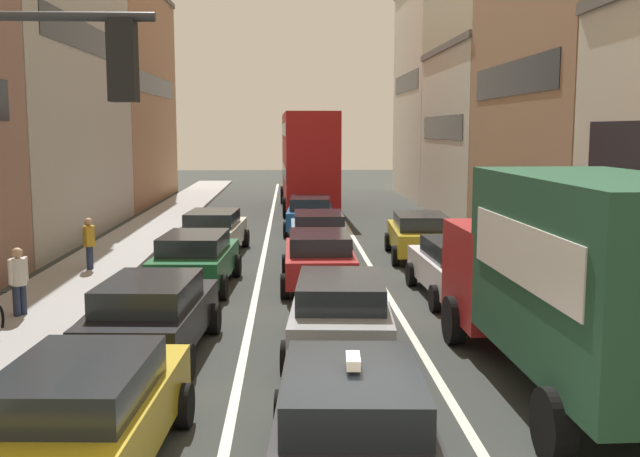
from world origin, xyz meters
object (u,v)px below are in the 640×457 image
(taxi_centre_lane_front, at_px, (352,423))
(wagon_left_lane_second, at_px, (152,314))
(sedan_centre_lane_fifth, at_px, (310,214))
(bus_mid_queue_primary, at_px, (308,156))
(coupe_centre_lane_fourth, at_px, (318,233))
(sedan_left_lane_fourth, at_px, (213,231))
(sedan_left_lane_third, at_px, (195,259))
(sedan_left_lane_front, at_px, (84,413))
(pedestrian_near_kerb, at_px, (89,242))
(sedan_centre_lane_second, at_px, (341,312))
(hatchback_centre_lane_third, at_px, (319,258))
(pedestrian_far_sidewalk, at_px, (19,280))
(wagon_right_lane_far, at_px, (420,234))
(sedan_right_lane_behind_truck, at_px, (459,267))
(removalist_box_truck, at_px, (576,274))

(taxi_centre_lane_front, bearing_deg, wagon_left_lane_second, 34.90)
(taxi_centre_lane_front, relative_size, sedan_centre_lane_fifth, 1.00)
(bus_mid_queue_primary, bearing_deg, coupe_centre_lane_fourth, 178.43)
(wagon_left_lane_second, xyz_separation_m, coupe_centre_lane_fourth, (3.56, 10.93, 0.00))
(sedan_left_lane_fourth, bearing_deg, sedan_left_lane_third, -175.89)
(sedan_left_lane_front, xyz_separation_m, pedestrian_near_kerb, (-3.38, 13.11, 0.15))
(taxi_centre_lane_front, height_order, sedan_centre_lane_second, taxi_centre_lane_front)
(sedan_left_lane_front, bearing_deg, coupe_centre_lane_fourth, -9.48)
(hatchback_centre_lane_third, height_order, pedestrian_near_kerb, pedestrian_near_kerb)
(sedan_centre_lane_fifth, bearing_deg, sedan_left_lane_third, 164.97)
(sedan_left_lane_third, relative_size, bus_mid_queue_primary, 0.42)
(hatchback_centre_lane_third, bearing_deg, bus_mid_queue_primary, -0.31)
(coupe_centre_lane_fourth, bearing_deg, sedan_left_lane_front, 167.56)
(hatchback_centre_lane_third, xyz_separation_m, sedan_left_lane_third, (-3.33, -0.03, 0.00))
(pedestrian_far_sidewalk, bearing_deg, sedan_left_lane_third, -109.23)
(coupe_centre_lane_fourth, height_order, sedan_centre_lane_fifth, same)
(sedan_left_lane_third, distance_m, coupe_centre_lane_fourth, 6.02)
(sedan_centre_lane_second, relative_size, pedestrian_far_sidewalk, 2.66)
(sedan_centre_lane_fifth, height_order, pedestrian_near_kerb, pedestrian_near_kerb)
(wagon_right_lane_far, height_order, pedestrian_far_sidewalk, pedestrian_far_sidewalk)
(coupe_centre_lane_fourth, bearing_deg, sedan_right_lane_behind_truck, -152.54)
(coupe_centre_lane_fourth, xyz_separation_m, pedestrian_far_sidewalk, (-6.96, -8.28, 0.15))
(removalist_box_truck, bearing_deg, sedan_right_lane_behind_truck, 0.72)
(pedestrian_near_kerb, relative_size, pedestrian_far_sidewalk, 1.00)
(wagon_left_lane_second, relative_size, coupe_centre_lane_fourth, 1.02)
(wagon_left_lane_second, bearing_deg, sedan_centre_lane_second, -86.02)
(sedan_centre_lane_fifth, height_order, pedestrian_far_sidewalk, pedestrian_far_sidewalk)
(coupe_centre_lane_fourth, relative_size, sedan_right_lane_behind_truck, 0.99)
(bus_mid_queue_primary, bearing_deg, pedestrian_near_kerb, 156.53)
(hatchback_centre_lane_third, height_order, bus_mid_queue_primary, bus_mid_queue_primary)
(removalist_box_truck, relative_size, wagon_left_lane_second, 1.76)
(sedan_left_lane_front, height_order, hatchback_centre_lane_third, same)
(hatchback_centre_lane_third, distance_m, sedan_left_lane_fourth, 6.46)
(taxi_centre_lane_front, distance_m, bus_mid_queue_primary, 30.66)
(coupe_centre_lane_fourth, height_order, sedan_left_lane_fourth, same)
(sedan_left_lane_front, bearing_deg, sedan_left_lane_fourth, 3.19)
(sedan_left_lane_third, bearing_deg, removalist_box_truck, -137.08)
(sedan_left_lane_third, relative_size, sedan_left_lane_fourth, 1.00)
(taxi_centre_lane_front, height_order, sedan_right_lane_behind_truck, taxi_centre_lane_front)
(wagon_left_lane_second, height_order, bus_mid_queue_primary, bus_mid_queue_primary)
(hatchback_centre_lane_third, relative_size, bus_mid_queue_primary, 0.41)
(sedan_left_lane_third, height_order, coupe_centre_lane_fourth, same)
(coupe_centre_lane_fourth, height_order, wagon_right_lane_far, same)
(coupe_centre_lane_fourth, height_order, pedestrian_far_sidewalk, pedestrian_far_sidewalk)
(pedestrian_near_kerb, xyz_separation_m, pedestrian_far_sidewalk, (-0.09, -5.53, 0.00))
(sedan_right_lane_behind_truck, bearing_deg, sedan_centre_lane_fifth, 14.09)
(coupe_centre_lane_fourth, height_order, pedestrian_near_kerb, pedestrian_near_kerb)
(removalist_box_truck, relative_size, sedan_left_lane_front, 1.77)
(coupe_centre_lane_fourth, bearing_deg, sedan_left_lane_third, 144.50)
(pedestrian_far_sidewalk, bearing_deg, sedan_left_lane_fourth, -84.37)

